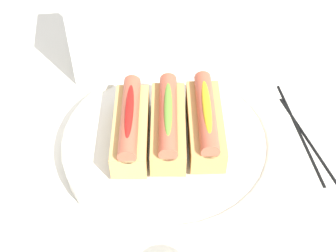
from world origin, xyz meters
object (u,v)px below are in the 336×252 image
hotdog_back (168,122)px  chopstick_far (312,145)px  serving_bowl (168,142)px  hotdog_front (205,120)px  chopstick_near (300,131)px  hotdog_side (131,124)px  napkin_box (83,32)px

hotdog_back → chopstick_far: hotdog_back is taller
hotdog_back → serving_bowl: bearing=-120.3°
hotdog_front → chopstick_near: hotdog_front is taller
hotdog_side → napkin_box: size_ratio=1.02×
serving_bowl → napkin_box: size_ratio=2.15×
serving_bowl → hotdog_back: bearing=59.7°
hotdog_side → chopstick_far: size_ratio=0.70×
hotdog_back → chopstick_near: (0.02, -0.22, -0.06)m
hotdog_front → chopstick_near: size_ratio=0.69×
hotdog_side → chopstick_near: size_ratio=0.70×
hotdog_side → chopstick_far: hotdog_side is taller
hotdog_front → napkin_box: bearing=40.6°
hotdog_front → hotdog_back: bearing=89.5°
serving_bowl → chopstick_far: size_ratio=1.47×
hotdog_side → napkin_box: napkin_box is taller
chopstick_far → napkin_box: bearing=45.3°
hotdog_side → chopstick_near: bearing=-85.9°
hotdog_front → hotdog_back: 0.05m
chopstick_near → chopstick_far: bearing=-162.6°
napkin_box → chopstick_near: (-0.20, -0.35, -0.07)m
hotdog_front → hotdog_side: same height
hotdog_side → chopstick_far: 0.29m
hotdog_side → hotdog_back: bearing=-90.5°
hotdog_front → napkin_box: 0.29m
hotdog_back → napkin_box: bearing=31.2°
serving_bowl → chopstick_far: 0.23m
hotdog_side → serving_bowl: bearing=-90.5°
hotdog_back → hotdog_side: size_ratio=1.00×
chopstick_far → hotdog_back: bearing=75.1°
napkin_box → chopstick_near: napkin_box is taller
napkin_box → hotdog_back: bearing=-151.3°
napkin_box → chopstick_near: size_ratio=0.68×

